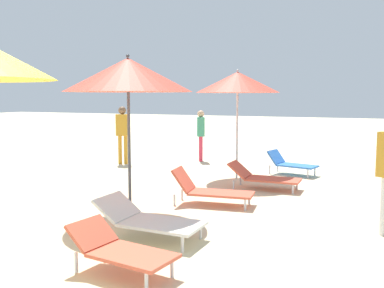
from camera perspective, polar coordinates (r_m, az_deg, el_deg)
lounger_nearest_shoreside at (r=5.00m, az=-9.48°, el=-13.59°), size 1.29×0.72×0.55m
umbrella_second at (r=7.17m, az=-8.48°, el=9.03°), size 2.10×2.10×2.67m
lounger_second_shoreside at (r=7.96m, az=2.38°, el=-6.03°), size 1.53×0.76×0.66m
lounger_second_inland at (r=6.14m, az=-5.83°, el=-9.86°), size 1.51×0.69×0.55m
umbrella_farthest at (r=10.40m, az=6.07°, el=8.13°), size 2.00×2.00×2.63m
lounger_farthest_shoreside at (r=11.26m, az=12.97°, el=-2.51°), size 1.31×0.82×0.60m
lounger_farthest_inland at (r=9.40m, az=9.39°, el=-4.29°), size 1.52×0.65×0.56m
person_walking_mid at (r=12.83m, az=-9.19°, el=1.97°), size 0.41×0.33×1.70m
person_walking_far at (r=13.23m, az=1.17°, el=1.78°), size 0.36×0.42×1.57m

